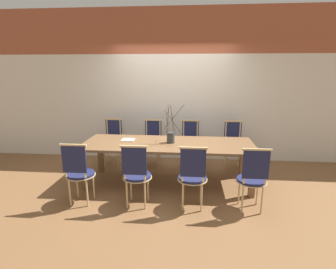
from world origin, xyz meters
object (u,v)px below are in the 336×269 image
Objects in this scene: chair_near_center at (193,175)px; book_stack at (128,140)px; vase_centerpiece at (171,137)px; dining_table at (168,147)px; chair_far_center at (190,142)px.

book_stack is (-1.15, 0.98, 0.22)m from chair_near_center.
vase_centerpiece reaches higher than chair_near_center.
dining_table is at bearing 116.30° from chair_near_center.
chair_far_center is at bearing 66.01° from dining_table.
chair_near_center is 1.71m from chair_far_center.
dining_table is 3.04× the size of chair_far_center.
vase_centerpiece is (0.04, 0.02, 0.19)m from dining_table.
vase_centerpiece is at bearing 68.03° from chair_far_center.
chair_near_center is 4.25× the size of book_stack.
chair_far_center is 1.45× the size of vase_centerpiece.
book_stack is at bearing 170.08° from dining_table.
vase_centerpiece is at bearing 26.79° from dining_table.
dining_table is 12.93× the size of book_stack.
chair_far_center reaches higher than book_stack.
chair_near_center is 1.53m from book_stack.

